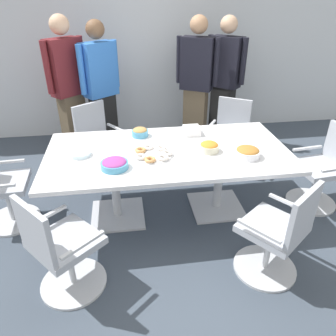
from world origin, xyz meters
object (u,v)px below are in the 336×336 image
(person_standing_0, at_px, (69,87))
(person_standing_1, at_px, (101,89))
(office_chair_4, at_px, (61,251))
(plate_stack, at_px, (80,154))
(snack_bowl_pretzels, at_px, (248,152))
(snack_bowl_candy_mix, at_px, (114,164))
(office_chair_2, at_px, (99,144))
(office_chair_5, at_px, (277,236))
(person_standing_3, at_px, (224,80))
(office_chair_0, at_px, (322,171))
(donut_platter, at_px, (153,154))
(conference_table, at_px, (168,162))
(office_chair_1, at_px, (229,139))
(snack_bowl_cookies, at_px, (140,132))
(person_standing_2, at_px, (196,83))
(napkin_pile, at_px, (192,131))
(snack_bowl_chips_orange, at_px, (209,147))

(person_standing_0, bearing_deg, person_standing_1, 137.68)
(office_chair_4, bearing_deg, plate_stack, 132.08)
(snack_bowl_pretzels, distance_m, plate_stack, 1.60)
(person_standing_0, relative_size, snack_bowl_candy_mix, 7.63)
(office_chair_2, height_order, office_chair_5, same)
(person_standing_3, bearing_deg, person_standing_0, 47.59)
(office_chair_0, relative_size, donut_platter, 2.42)
(office_chair_2, relative_size, person_standing_3, 0.49)
(office_chair_5, bearing_deg, person_standing_0, 89.07)
(conference_table, height_order, snack_bowl_candy_mix, snack_bowl_candy_mix)
(conference_table, distance_m, person_standing_0, 1.96)
(office_chair_1, height_order, snack_bowl_pretzels, office_chair_1)
(snack_bowl_cookies, bearing_deg, office_chair_0, -13.26)
(snack_bowl_cookies, relative_size, donut_platter, 0.47)
(office_chair_0, xyz_separation_m, office_chair_2, (-2.45, 1.05, 0.00))
(person_standing_2, bearing_deg, office_chair_4, 86.94)
(office_chair_4, distance_m, person_standing_2, 3.05)
(office_chair_2, xyz_separation_m, snack_bowl_candy_mix, (0.23, -1.27, 0.39))
(conference_table, distance_m, office_chair_5, 1.26)
(office_chair_0, distance_m, napkin_pile, 1.50)
(conference_table, bearing_deg, office_chair_0, -2.26)
(person_standing_1, bearing_deg, snack_bowl_cookies, 73.58)
(conference_table, relative_size, donut_platter, 6.38)
(office_chair_2, bearing_deg, donut_platter, 83.41)
(office_chair_2, distance_m, snack_bowl_pretzels, 1.97)
(office_chair_4, bearing_deg, conference_table, 92.23)
(person_standing_2, height_order, snack_bowl_pretzels, person_standing_2)
(office_chair_0, relative_size, office_chair_1, 1.00)
(office_chair_5, height_order, napkin_pile, office_chair_5)
(office_chair_2, height_order, donut_platter, office_chair_2)
(person_standing_0, bearing_deg, office_chair_5, 83.70)
(conference_table, xyz_separation_m, plate_stack, (-0.85, 0.01, 0.14))
(person_standing_2, relative_size, snack_bowl_chips_orange, 9.60)
(office_chair_5, distance_m, snack_bowl_candy_mix, 1.51)
(person_standing_3, bearing_deg, person_standing_1, 48.57)
(office_chair_4, distance_m, person_standing_0, 2.55)
(office_chair_1, xyz_separation_m, snack_bowl_chips_orange, (-0.55, -0.99, 0.39))
(office_chair_2, bearing_deg, napkin_pile, 114.07)
(snack_bowl_candy_mix, bearing_deg, donut_platter, 28.02)
(person_standing_2, bearing_deg, plate_stack, 76.51)
(person_standing_1, bearing_deg, person_standing_2, 145.51)
(snack_bowl_candy_mix, bearing_deg, napkin_pile, 37.44)
(donut_platter, bearing_deg, office_chair_4, -134.45)
(person_standing_1, bearing_deg, office_chair_2, 46.58)
(office_chair_1, distance_m, napkin_pile, 0.93)
(conference_table, xyz_separation_m, office_chair_5, (0.76, -0.99, -0.22))
(office_chair_4, bearing_deg, donut_platter, 94.53)
(snack_bowl_cookies, height_order, donut_platter, snack_bowl_cookies)
(napkin_pile, bearing_deg, person_standing_3, 60.61)
(conference_table, height_order, office_chair_2, office_chair_2)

